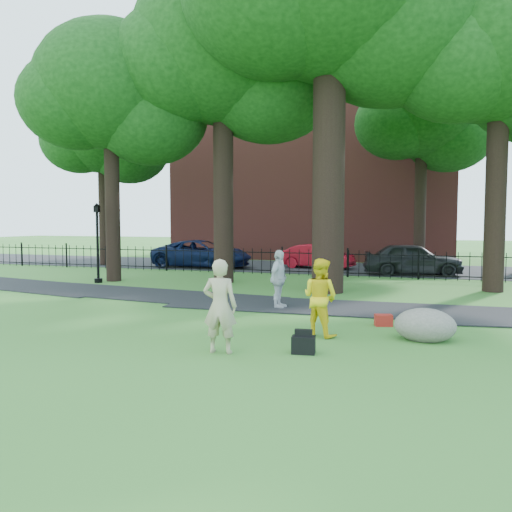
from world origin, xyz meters
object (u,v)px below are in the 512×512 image
(man, at_px, (320,297))
(red_sedan, at_px, (317,256))
(woman, at_px, (220,306))
(lamppost, at_px, (98,244))
(boulder, at_px, (425,323))

(man, relative_size, red_sedan, 0.44)
(red_sedan, bearing_deg, man, -159.68)
(woman, distance_m, lamppost, 12.17)
(boulder, bearing_deg, red_sedan, 109.43)
(man, bearing_deg, red_sedan, -54.80)
(boulder, distance_m, red_sedan, 15.74)
(man, bearing_deg, woman, 76.17)
(boulder, xyz_separation_m, lamppost, (-12.43, 6.15, 1.21))
(boulder, height_order, lamppost, lamppost)
(woman, relative_size, man, 1.06)
(man, xyz_separation_m, boulder, (2.15, 0.30, -0.48))
(man, xyz_separation_m, red_sedan, (-3.08, 15.14, -0.21))
(man, relative_size, lamppost, 0.52)
(lamppost, xyz_separation_m, red_sedan, (7.20, 8.69, -0.94))
(lamppost, distance_m, red_sedan, 11.32)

